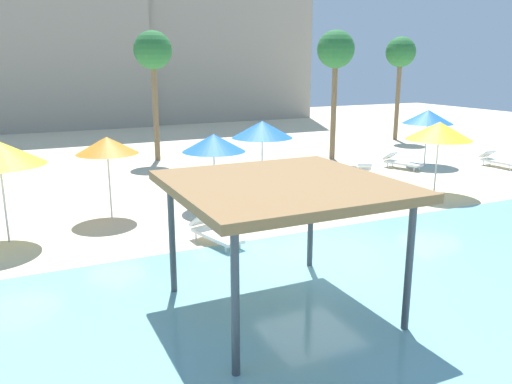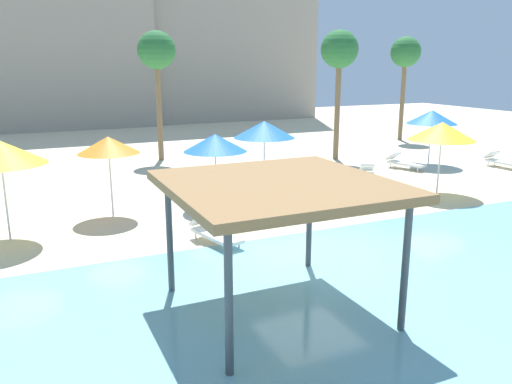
{
  "view_description": "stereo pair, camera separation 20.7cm",
  "coord_description": "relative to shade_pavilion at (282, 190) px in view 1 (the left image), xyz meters",
  "views": [
    {
      "loc": [
        -6.88,
        -11.11,
        4.95
      ],
      "look_at": [
        -0.68,
        2.0,
        1.3
      ],
      "focal_mm": 36.13,
      "sensor_mm": 36.0,
      "label": 1
    },
    {
      "loc": [
        -6.69,
        -11.2,
        4.95
      ],
      "look_at": [
        -0.68,
        2.0,
        1.3
      ],
      "focal_mm": 36.13,
      "sensor_mm": 36.0,
      "label": 2
    }
  ],
  "objects": [
    {
      "name": "beach_umbrella_blue_2",
      "position": [
        1.59,
        7.96,
        -0.29
      ],
      "size": [
        2.2,
        2.2,
        2.58
      ],
      "color": "silver",
      "rests_on": "ground"
    },
    {
      "name": "lounge_chair_1",
      "position": [
        16.64,
        8.8,
        -2.23
      ],
      "size": [
        0.7,
        1.93,
        0.74
      ],
      "rotation": [
        0.0,
        0.0,
        -1.52
      ],
      "color": "white",
      "rests_on": "ground"
    },
    {
      "name": "lounge_chair_0",
      "position": [
        12.09,
        10.5,
        -2.23
      ],
      "size": [
        1.19,
        1.99,
        0.74
      ],
      "rotation": [
        0.0,
        0.0,
        -1.24
      ],
      "color": "white",
      "rests_on": "ground"
    },
    {
      "name": "beach_umbrella_blue_4",
      "position": [
        13.89,
        10.78,
        -0.18
      ],
      "size": [
        2.44,
        2.44,
        2.71
      ],
      "color": "silver",
      "rests_on": "ground"
    },
    {
      "name": "beach_umbrella_blue_0",
      "position": [
        4.28,
        9.67,
        -0.16
      ],
      "size": [
        2.43,
        2.43,
        2.73
      ],
      "color": "silver",
      "rests_on": "ground"
    },
    {
      "name": "palm_tree_0",
      "position": [
        2.09,
        17.63,
        2.84
      ],
      "size": [
        1.9,
        1.9,
        6.52
      ],
      "color": "brown",
      "rests_on": "ground"
    },
    {
      "name": "palm_tree_2",
      "position": [
        18.21,
        18.16,
        2.89
      ],
      "size": [
        1.9,
        1.9,
        6.56
      ],
      "color": "brown",
      "rests_on": "ground"
    },
    {
      "name": "ground_plane",
      "position": [
        2.28,
        2.56,
        -2.56
      ],
      "size": [
        80.0,
        80.0,
        0.0
      ],
      "primitive_type": "plane",
      "color": "beige"
    },
    {
      "name": "lagoon_water",
      "position": [
        2.28,
        -2.69,
        -2.54
      ],
      "size": [
        44.0,
        13.5,
        0.04
      ],
      "primitive_type": "cube",
      "color": "#7AB7C1",
      "rests_on": "ground"
    },
    {
      "name": "hotel_block_1",
      "position": [
        11.8,
        37.2,
        6.93
      ],
      "size": [
        17.26,
        9.02,
        18.98
      ],
      "primitive_type": "cube",
      "color": "#9E9384",
      "rests_on": "ground"
    },
    {
      "name": "lounge_chair_2",
      "position": [
        0.19,
        4.39,
        -2.23
      ],
      "size": [
        1.05,
        1.99,
        0.74
      ],
      "rotation": [
        0.0,
        0.0,
        -1.32
      ],
      "color": "white",
      "rests_on": "ground"
    },
    {
      "name": "lounge_chair_3",
      "position": [
        8.72,
        8.75,
        -2.23
      ],
      "size": [
        1.48,
        1.94,
        0.74
      ],
      "rotation": [
        0.0,
        0.0,
        -2.1
      ],
      "color": "white",
      "rests_on": "ground"
    },
    {
      "name": "hotel_block_0",
      "position": [
        -4.28,
        37.53,
        6.12
      ],
      "size": [
        19.72,
        11.09,
        17.35
      ],
      "primitive_type": "cube",
      "color": "#9E9384",
      "rests_on": "ground"
    },
    {
      "name": "palm_tree_3",
      "position": [
        10.55,
        14.06,
        2.89
      ],
      "size": [
        1.9,
        1.9,
        6.56
      ],
      "color": "brown",
      "rests_on": "ground"
    },
    {
      "name": "beach_umbrella_yellow_3",
      "position": [
        10.01,
        6.08,
        -0.11
      ],
      "size": [
        2.49,
        2.49,
        2.79
      ],
      "color": "silver",
      "rests_on": "ground"
    },
    {
      "name": "beach_umbrella_orange_6",
      "position": [
        -1.95,
        8.23,
        -0.17
      ],
      "size": [
        1.98,
        1.98,
        2.66
      ],
      "color": "silver",
      "rests_on": "ground"
    },
    {
      "name": "shade_pavilion",
      "position": [
        0.0,
        0.0,
        0.0
      ],
      "size": [
        4.19,
        4.19,
        2.73
      ],
      "color": "#42474C",
      "rests_on": "ground"
    }
  ]
}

